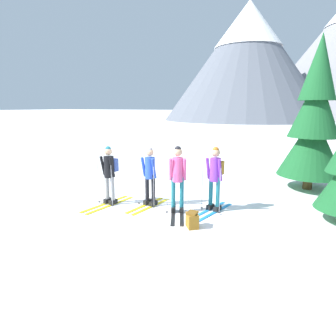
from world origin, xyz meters
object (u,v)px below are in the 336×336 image
object	(u,v)px
skier_in_purple	(215,175)
backpack_on_snow_front	(192,220)
skier_in_pink	(178,175)
skier_in_black	(109,172)
pine_tree_near	(314,121)
skier_in_blue	(150,174)

from	to	relation	value
skier_in_purple	backpack_on_snow_front	world-z (taller)	skier_in_purple
skier_in_pink	skier_in_purple	bearing A→B (deg)	30.87
skier_in_black	skier_in_purple	xyz separation A→B (m)	(2.85, 0.74, 0.04)
skier_in_black	pine_tree_near	bearing A→B (deg)	38.16
pine_tree_near	backpack_on_snow_front	distance (m)	5.65
skier_in_black	backpack_on_snow_front	xyz separation A→B (m)	(2.70, -0.57, -0.75)
skier_in_blue	skier_in_purple	xyz separation A→B (m)	(1.76, 0.38, 0.07)
skier_in_blue	skier_in_pink	size ratio (longest dim) A/B	0.94
skier_in_purple	pine_tree_near	world-z (taller)	pine_tree_near
skier_in_purple	skier_in_blue	bearing A→B (deg)	-167.79
skier_in_blue	pine_tree_near	world-z (taller)	pine_tree_near
skier_in_pink	skier_in_black	bearing A→B (deg)	-173.56
skier_in_black	skier_in_blue	xyz separation A→B (m)	(1.10, 0.36, -0.03)
skier_in_black	skier_in_purple	size ratio (longest dim) A/B	1.03
skier_in_blue	skier_in_purple	world-z (taller)	skier_in_purple
skier_in_purple	pine_tree_near	xyz separation A→B (m)	(2.32, 3.32, 1.30)
skier_in_black	skier_in_purple	world-z (taller)	skier_in_purple
pine_tree_near	backpack_on_snow_front	size ratio (longest dim) A/B	12.44
skier_in_blue	skier_in_pink	xyz separation A→B (m)	(0.90, -0.13, 0.09)
skier_in_black	backpack_on_snow_front	size ratio (longest dim) A/B	4.47
skier_in_pink	backpack_on_snow_front	distance (m)	1.34
skier_in_black	skier_in_blue	world-z (taller)	skier_in_black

